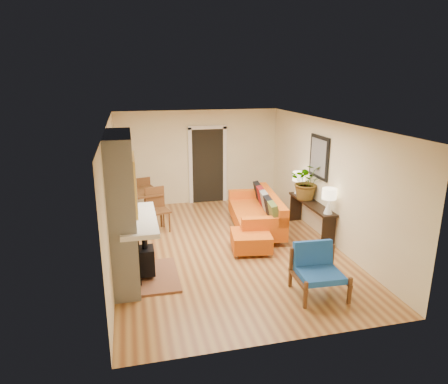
{
  "coord_description": "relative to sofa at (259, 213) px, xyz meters",
  "views": [
    {
      "loc": [
        -1.86,
        -7.57,
        3.47
      ],
      "look_at": [
        0.0,
        0.2,
        1.15
      ],
      "focal_mm": 32.0,
      "sensor_mm": 36.0,
      "label": 1
    }
  ],
  "objects": [
    {
      "name": "ottoman",
      "position": [
        -0.55,
        -1.16,
        -0.17
      ],
      "size": [
        0.9,
        0.9,
        0.4
      ],
      "color": "silver",
      "rests_on": "ground"
    },
    {
      "name": "fireplace",
      "position": [
        -3.0,
        -1.85,
        0.84
      ],
      "size": [
        1.09,
        1.68,
        2.6
      ],
      "color": "white",
      "rests_on": "ground"
    },
    {
      "name": "blue_chair",
      "position": [
        0.02,
        -2.97,
        0.05
      ],
      "size": [
        0.82,
        0.81,
        0.82
      ],
      "color": "brown",
      "rests_on": "ground"
    },
    {
      "name": "dining_table",
      "position": [
        -2.57,
        1.04,
        0.27
      ],
      "size": [
        1.14,
        1.93,
        1.01
      ],
      "color": "brown",
      "rests_on": "ground"
    },
    {
      "name": "console_table",
      "position": [
        1.07,
        -0.53,
        0.18
      ],
      "size": [
        0.34,
        1.85,
        0.72
      ],
      "color": "black",
      "rests_on": "ground"
    },
    {
      "name": "houseplant",
      "position": [
        1.06,
        -0.25,
        0.76
      ],
      "size": [
        0.93,
        0.86,
        0.86
      ],
      "primitive_type": "imported",
      "rotation": [
        0.0,
        0.0,
        -0.28
      ],
      "color": "#1E5919",
      "rests_on": "console_table"
    },
    {
      "name": "lamp_far",
      "position": [
        1.07,
        0.24,
        0.67
      ],
      "size": [
        0.3,
        0.3,
        0.54
      ],
      "color": "white",
      "rests_on": "console_table"
    },
    {
      "name": "sofa",
      "position": [
        0.0,
        0.0,
        0.0
      ],
      "size": [
        1.25,
        2.4,
        0.9
      ],
      "color": "silver",
      "rests_on": "ground"
    },
    {
      "name": "room_shell",
      "position": [
        -0.4,
        1.79,
        0.84
      ],
      "size": [
        6.5,
        6.5,
        6.5
      ],
      "color": "#BB8748",
      "rests_on": "ground"
    },
    {
      "name": "lamp_near",
      "position": [
        1.07,
        -1.29,
        0.67
      ],
      "size": [
        0.3,
        0.3,
        0.54
      ],
      "color": "white",
      "rests_on": "console_table"
    }
  ]
}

